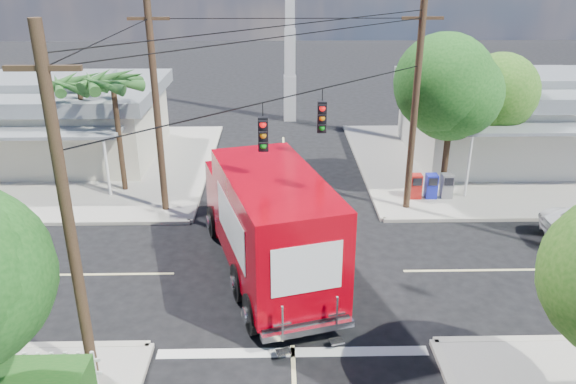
{
  "coord_description": "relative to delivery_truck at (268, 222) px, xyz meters",
  "views": [
    {
      "loc": [
        -0.4,
        -16.92,
        10.07
      ],
      "look_at": [
        0.0,
        2.0,
        2.2
      ],
      "focal_mm": 35.0,
      "sensor_mm": 36.0,
      "label": 1
    }
  ],
  "objects": [
    {
      "name": "ground",
      "position": [
        0.72,
        0.04,
        -1.98
      ],
      "size": [
        120.0,
        120.0,
        0.0
      ],
      "primitive_type": "plane",
      "color": "black",
      "rests_on": "ground"
    },
    {
      "name": "sidewalk_ne",
      "position": [
        11.6,
        10.92,
        -1.91
      ],
      "size": [
        14.12,
        14.12,
        0.14
      ],
      "color": "#A19C92",
      "rests_on": "ground"
    },
    {
      "name": "sidewalk_nw",
      "position": [
        -10.16,
        10.92,
        -1.91
      ],
      "size": [
        14.12,
        14.12,
        0.14
      ],
      "color": "#A19C92",
      "rests_on": "ground"
    },
    {
      "name": "road_markings",
      "position": [
        0.72,
        -1.44,
        -1.97
      ],
      "size": [
        32.0,
        32.0,
        0.01
      ],
      "color": "beige",
      "rests_on": "ground"
    },
    {
      "name": "building_ne",
      "position": [
        13.22,
        12.0,
        0.34
      ],
      "size": [
        11.8,
        10.2,
        4.5
      ],
      "color": "beige",
      "rests_on": "sidewalk_ne"
    },
    {
      "name": "building_nw",
      "position": [
        -11.28,
        12.5,
        0.24
      ],
      "size": [
        10.8,
        10.2,
        4.3
      ],
      "color": "beige",
      "rests_on": "sidewalk_nw"
    },
    {
      "name": "radio_tower",
      "position": [
        1.22,
        20.04,
        3.66
      ],
      "size": [
        0.8,
        0.8,
        17.0
      ],
      "color": "silver",
      "rests_on": "ground"
    },
    {
      "name": "tree_ne_front",
      "position": [
        7.93,
        6.79,
        2.79
      ],
      "size": [
        4.21,
        4.14,
        6.66
      ],
      "color": "#422D1C",
      "rests_on": "sidewalk_ne"
    },
    {
      "name": "tree_ne_back",
      "position": [
        10.53,
        8.99,
        2.21
      ],
      "size": [
        3.77,
        3.66,
        5.82
      ],
      "color": "#422D1C",
      "rests_on": "sidewalk_ne"
    },
    {
      "name": "palm_nw_front",
      "position": [
        -6.78,
        7.54,
        3.06
      ],
      "size": [
        3.01,
        3.08,
        5.59
      ],
      "color": "#422D1C",
      "rests_on": "sidewalk_nw"
    },
    {
      "name": "palm_nw_back",
      "position": [
        -8.78,
        9.04,
        2.69
      ],
      "size": [
        3.01,
        3.08,
        5.19
      ],
      "color": "#422D1C",
      "rests_on": "sidewalk_nw"
    },
    {
      "name": "utility_poles",
      "position": [
        -0.86,
        1.64,
        2.7
      ],
      "size": [
        12.0,
        10.68,
        9.0
      ],
      "color": "#473321",
      "rests_on": "ground"
    },
    {
      "name": "vending_boxes",
      "position": [
        7.22,
        6.24,
        -1.29
      ],
      "size": [
        1.9,
        0.5,
        1.1
      ],
      "color": "#A61814",
      "rests_on": "sidewalk_ne"
    },
    {
      "name": "delivery_truck",
      "position": [
        0.0,
        0.0,
        0.0
      ],
      "size": [
        4.98,
        9.37,
        3.89
      ],
      "color": "black",
      "rests_on": "ground"
    }
  ]
}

